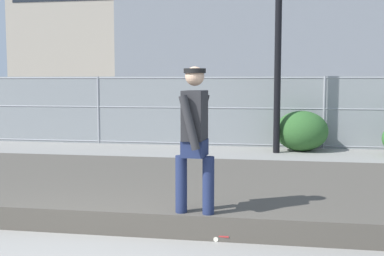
# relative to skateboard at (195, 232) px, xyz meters

# --- Properties ---
(gravel_berm) EXTENTS (13.95, 3.95, 0.27)m
(gravel_berm) POSITION_rel_skateboard_xyz_m (-0.95, 1.86, 0.08)
(gravel_berm) COLOR #4C473F
(gravel_berm) RESTS_ON ground_plane
(skateboard) EXTENTS (0.81, 0.25, 0.07)m
(skateboard) POSITION_rel_skateboard_xyz_m (0.00, 0.00, 0.00)
(skateboard) COLOR #B22D2D
(skateboard) RESTS_ON ground_plane
(skater) EXTENTS (0.73, 0.59, 1.82)m
(skater) POSITION_rel_skateboard_xyz_m (0.00, 0.00, 1.06)
(skater) COLOR #B2ADA8
(skater) RESTS_ON skateboard
(chain_fence) EXTENTS (18.22, 0.06, 1.85)m
(chain_fence) POSITION_rel_skateboard_xyz_m (-0.95, 7.68, 0.87)
(chain_fence) COLOR gray
(chain_fence) RESTS_ON ground_plane
(parked_car_near) EXTENTS (4.42, 1.99, 1.66)m
(parked_car_near) POSITION_rel_skateboard_xyz_m (-6.69, 11.64, 0.78)
(parked_car_near) COLOR maroon
(parked_car_near) RESTS_ON ground_plane
(parked_car_mid) EXTENTS (4.55, 2.26, 1.66)m
(parked_car_mid) POSITION_rel_skateboard_xyz_m (-1.47, 11.48, 0.78)
(parked_car_mid) COLOR #474C54
(parked_car_mid) RESTS_ON ground_plane
(library_building) EXTENTS (18.35, 13.56, 15.73)m
(library_building) POSITION_rel_skateboard_xyz_m (-13.56, 42.00, 7.81)
(library_building) COLOR #9E9384
(library_building) RESTS_ON ground_plane
(shrub_left) EXTENTS (1.29, 1.06, 1.00)m
(shrub_left) POSITION_rel_skateboard_xyz_m (1.49, 7.09, 0.44)
(shrub_left) COLOR #2D5B28
(shrub_left) RESTS_ON ground_plane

